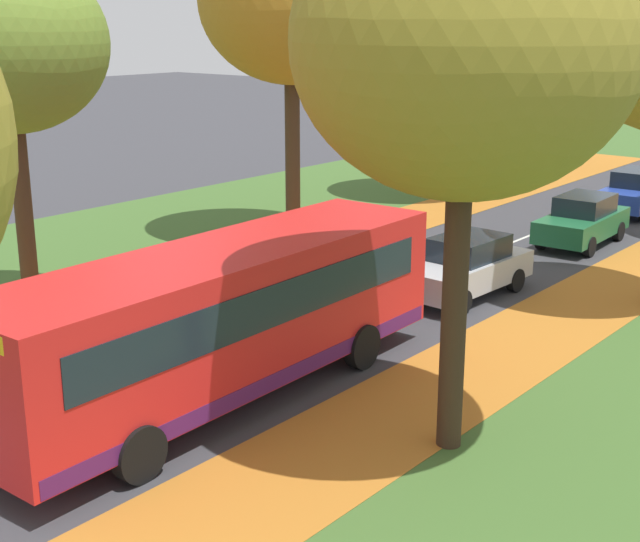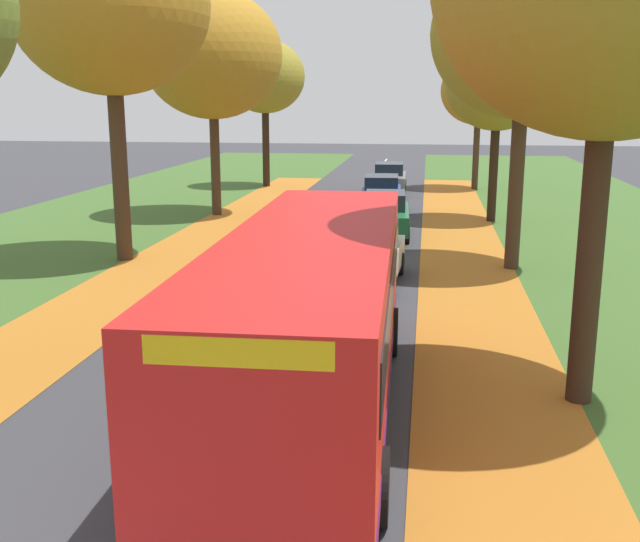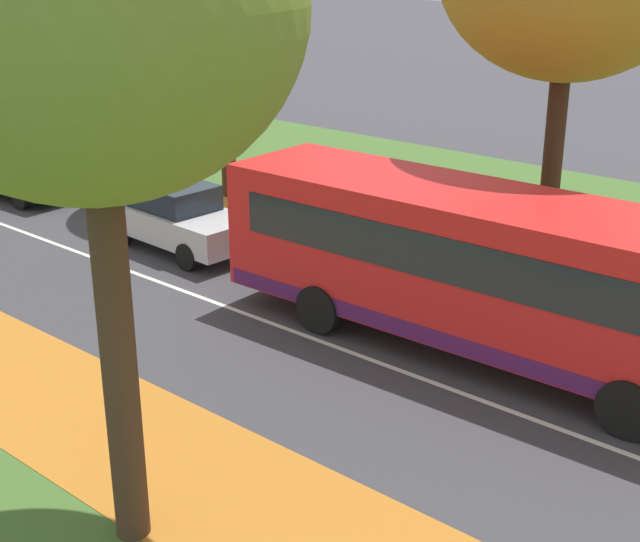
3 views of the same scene
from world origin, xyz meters
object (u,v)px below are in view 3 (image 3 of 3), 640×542
(car_green_following, at_px, (15,168))
(car_silver_lead, at_px, (177,217))
(tree_left_near, at_px, (87,7))
(bus, at_px, (486,266))

(car_green_following, bearing_deg, car_silver_lead, -90.46)
(tree_left_near, height_order, car_green_following, tree_left_near)
(tree_left_near, height_order, car_silver_lead, tree_left_near)
(bus, xyz_separation_m, car_silver_lead, (0.21, 8.68, -0.89))
(car_silver_lead, distance_m, car_green_following, 7.27)
(tree_left_near, bearing_deg, car_green_following, 63.02)
(car_silver_lead, xyz_separation_m, car_green_following, (0.06, 7.26, 0.00))
(bus, relative_size, car_green_following, 2.45)
(car_green_following, bearing_deg, bus, -90.98)
(car_silver_lead, bearing_deg, bus, -91.41)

